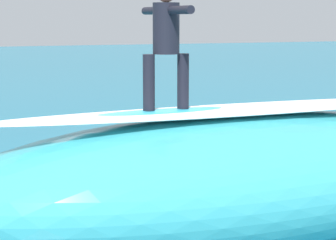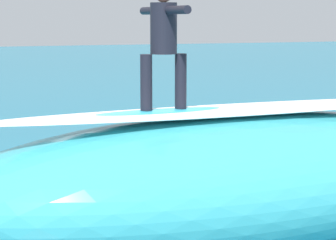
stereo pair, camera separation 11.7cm
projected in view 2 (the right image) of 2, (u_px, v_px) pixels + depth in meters
ground_plane at (127, 207)px, 10.13m from camera, size 120.00×120.00×0.00m
wave_crest at (235, 181)px, 8.22m from camera, size 7.58×2.76×1.73m
wave_foam_lip at (236, 110)px, 8.08m from camera, size 6.44×0.99×0.08m
surfboard_riding at (164, 113)px, 7.72m from camera, size 2.00×0.49×0.10m
surfer_riding at (164, 38)px, 7.59m from camera, size 0.58×1.37×1.45m
surfboard_paddling at (171, 162)px, 13.01m from camera, size 1.76×1.88×0.10m
surfer_paddling at (164, 153)px, 13.04m from camera, size 1.36×1.48×0.33m
foam_patch_near at (163, 220)px, 9.25m from camera, size 0.70×0.76×0.12m
foam_patch_mid at (149, 177)px, 11.81m from camera, size 0.90×0.91×0.08m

